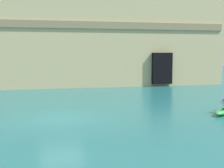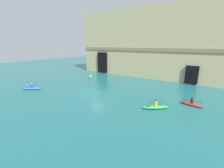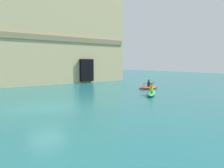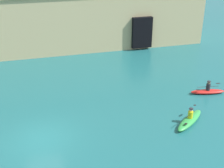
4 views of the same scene
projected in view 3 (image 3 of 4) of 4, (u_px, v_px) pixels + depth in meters
The scene contains 4 objects.
ground_plane at pixel (47, 107), 15.64m from camera, with size 120.00×120.00×0.00m, color #1E6066.
cliff_bluff at pixel (9, 28), 29.82m from camera, with size 36.30×6.04×15.77m.
kayak_green at pixel (151, 93), 21.28m from camera, with size 3.16×2.69×1.18m.
kayak_red at pixel (149, 87), 26.34m from camera, with size 2.92×1.21×1.14m.
Camera 3 is at (-5.63, -15.09, 3.19)m, focal length 35.00 mm.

